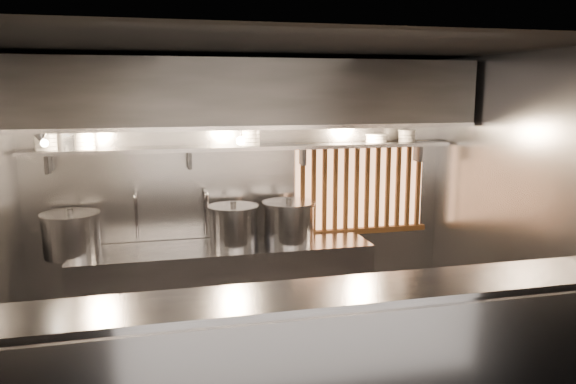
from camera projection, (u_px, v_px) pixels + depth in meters
name	position (u px, v px, depth m)	size (l,w,h in m)	color
floor	(278.00, 379.00, 4.85)	(4.50, 4.50, 0.00)	black
ceiling	(276.00, 46.00, 4.35)	(4.50, 4.50, 0.00)	black
wall_back	(246.00, 190.00, 6.03)	(4.50, 4.50, 0.00)	gray
wall_right	(516.00, 208.00, 5.13)	(3.00, 3.00, 0.00)	gray
serving_counter	(308.00, 371.00, 3.83)	(4.50, 0.56, 1.13)	#95959A
cooking_bench	(225.00, 288.00, 5.78)	(3.00, 0.70, 0.90)	#95959A
bowl_shelf	(248.00, 147.00, 5.78)	(4.40, 0.34, 0.04)	#95959A
exhaust_hood	(252.00, 94.00, 5.47)	(4.40, 0.81, 0.65)	#2D2D30
wood_screen	(361.00, 188.00, 6.30)	(1.56, 0.09, 1.04)	#FFAF72
faucet_left	(136.00, 206.00, 5.65)	(0.04, 0.30, 0.50)	silver
faucet_right	(206.00, 203.00, 5.82)	(0.04, 0.30, 0.50)	silver
heat_lamp	(41.00, 136.00, 4.85)	(0.25, 0.35, 0.20)	#95959A
pendant_bulb	(241.00, 141.00, 5.62)	(0.09, 0.09, 0.19)	#2D2D30
stock_pot_left	(71.00, 234.00, 5.35)	(0.56, 0.56, 0.45)	#95959A
stock_pot_mid	(234.00, 225.00, 5.69)	(0.54, 0.54, 0.45)	#95959A
stock_pot_right	(289.00, 222.00, 5.82)	(0.58, 0.58, 0.47)	#95959A
bowl_stack_0	(46.00, 141.00, 5.30)	(0.22, 0.22, 0.17)	white
bowl_stack_1	(85.00, 141.00, 5.38)	(0.21, 0.21, 0.17)	white
bowl_stack_2	(251.00, 137.00, 5.76)	(0.20, 0.20, 0.17)	white
bowl_stack_3	(376.00, 138.00, 6.10)	(0.24, 0.24, 0.09)	white
bowl_stack_4	(407.00, 136.00, 6.18)	(0.20, 0.20, 0.13)	white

